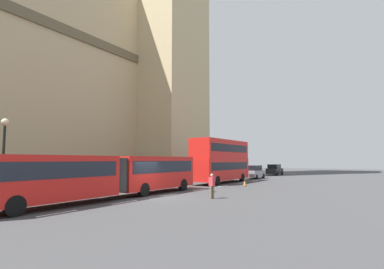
{
  "coord_description": "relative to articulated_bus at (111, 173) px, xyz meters",
  "views": [
    {
      "loc": [
        -16.87,
        -13.71,
        2.65
      ],
      "look_at": [
        9.59,
        2.9,
        5.26
      ],
      "focal_mm": 28.27,
      "sensor_mm": 36.0,
      "label": 1
    }
  ],
  "objects": [
    {
      "name": "ground_plane",
      "position": [
        2.23,
        -1.99,
        -1.75
      ],
      "size": [
        160.0,
        160.0,
        0.0
      ],
      "primitive_type": "plane",
      "color": "#424244"
    },
    {
      "name": "lane_centre_marking",
      "position": [
        6.21,
        -1.99,
        -1.74
      ],
      "size": [
        34.4,
        0.16,
        0.01
      ],
      "color": "silver",
      "rests_on": "ground_plane"
    },
    {
      "name": "articulated_bus",
      "position": [
        0.0,
        0.0,
        0.0
      ],
      "size": [
        17.14,
        2.54,
        2.9
      ],
      "color": "red",
      "rests_on": "ground_plane"
    },
    {
      "name": "double_decker_bus",
      "position": [
        16.73,
        0.0,
        0.96
      ],
      "size": [
        10.35,
        2.54,
        4.9
      ],
      "color": "red",
      "rests_on": "ground_plane"
    },
    {
      "name": "sedan_lead",
      "position": [
        26.55,
        -0.25,
        -0.83
      ],
      "size": [
        4.4,
        1.86,
        1.85
      ],
      "color": "gray",
      "rests_on": "ground_plane"
    },
    {
      "name": "sedan_trailing",
      "position": [
        37.72,
        0.18,
        -0.83
      ],
      "size": [
        4.4,
        1.86,
        1.85
      ],
      "color": "black",
      "rests_on": "ground_plane"
    },
    {
      "name": "traffic_cone_west",
      "position": [
        7.57,
        -3.78,
        -1.46
      ],
      "size": [
        0.36,
        0.36,
        0.58
      ],
      "color": "black",
      "rests_on": "ground_plane"
    },
    {
      "name": "traffic_cone_middle",
      "position": [
        14.26,
        -3.84,
        -1.46
      ],
      "size": [
        0.36,
        0.36,
        0.58
      ],
      "color": "black",
      "rests_on": "ground_plane"
    },
    {
      "name": "street_lamp",
      "position": [
        -4.83,
        4.51,
        1.31
      ],
      "size": [
        0.44,
        0.44,
        5.27
      ],
      "color": "black",
      "rests_on": "ground_plane"
    },
    {
      "name": "pedestrian_near_cones",
      "position": [
        3.74,
        -5.77,
        -0.83
      ],
      "size": [
        0.36,
        0.46,
        1.69
      ],
      "color": "#726651",
      "rests_on": "ground_plane"
    }
  ]
}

